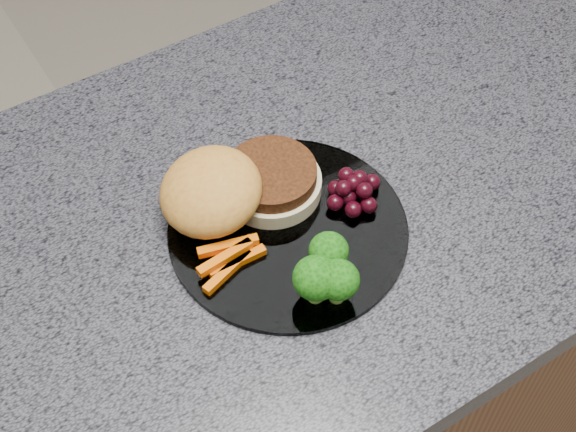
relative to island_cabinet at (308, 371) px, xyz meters
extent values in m
cube|color=brown|center=(0.00, 0.00, 0.00)|extent=(1.20, 0.60, 0.86)
cube|color=#484852|center=(0.00, 0.00, 0.45)|extent=(1.20, 0.60, 0.04)
cylinder|color=white|center=(-0.06, -0.04, 0.47)|extent=(0.26, 0.26, 0.01)
cylinder|color=#C5B98B|center=(-0.05, 0.01, 0.49)|extent=(0.12, 0.12, 0.02)
cylinder|color=#49220E|center=(-0.05, 0.01, 0.50)|extent=(0.11, 0.11, 0.02)
ellipsoid|color=#B6842D|center=(-0.12, 0.02, 0.51)|extent=(0.12, 0.12, 0.06)
cube|color=#D85803|center=(-0.14, -0.04, 0.48)|extent=(0.07, 0.02, 0.01)
cube|color=#D85803|center=(-0.13, -0.05, 0.48)|extent=(0.07, 0.01, 0.01)
cube|color=#D85803|center=(-0.15, -0.06, 0.48)|extent=(0.06, 0.03, 0.01)
cube|color=#D85803|center=(-0.13, -0.04, 0.49)|extent=(0.07, 0.03, 0.01)
cube|color=#D85803|center=(-0.14, -0.05, 0.49)|extent=(0.07, 0.01, 0.01)
cylinder|color=#659937|center=(-0.09, -0.13, 0.49)|extent=(0.02, 0.02, 0.02)
ellipsoid|color=#0D3C08|center=(-0.09, -0.13, 0.51)|extent=(0.05, 0.05, 0.04)
cylinder|color=#659937|center=(-0.06, -0.11, 0.49)|extent=(0.01, 0.01, 0.02)
ellipsoid|color=#0D3C08|center=(-0.06, -0.11, 0.51)|extent=(0.04, 0.04, 0.04)
cylinder|color=#659937|center=(-0.07, -0.14, 0.49)|extent=(0.02, 0.02, 0.02)
ellipsoid|color=#0D3C08|center=(-0.07, -0.14, 0.51)|extent=(0.04, 0.04, 0.04)
sphere|color=black|center=(0.01, -0.05, 0.49)|extent=(0.02, 0.02, 0.02)
sphere|color=black|center=(0.03, -0.05, 0.49)|extent=(0.02, 0.02, 0.02)
sphere|color=black|center=(0.03, -0.03, 0.49)|extent=(0.02, 0.02, 0.02)
sphere|color=black|center=(0.01, -0.03, 0.49)|extent=(0.02, 0.02, 0.02)
sphere|color=black|center=(-0.01, -0.05, 0.49)|extent=(0.02, 0.02, 0.02)
sphere|color=black|center=(0.01, -0.06, 0.49)|extent=(0.02, 0.02, 0.02)
sphere|color=black|center=(0.02, -0.07, 0.49)|extent=(0.02, 0.02, 0.02)
sphere|color=black|center=(0.05, -0.04, 0.49)|extent=(0.02, 0.02, 0.02)
sphere|color=black|center=(0.02, -0.04, 0.50)|extent=(0.02, 0.02, 0.02)
sphere|color=black|center=(0.01, -0.04, 0.50)|extent=(0.02, 0.02, 0.02)
sphere|color=black|center=(0.02, -0.06, 0.50)|extent=(0.02, 0.02, 0.02)
sphere|color=black|center=(0.02, -0.03, 0.50)|extent=(0.02, 0.02, 0.02)
sphere|color=black|center=(0.03, -0.04, 0.50)|extent=(0.02, 0.02, 0.02)
camera|label=1|loc=(-0.34, -0.48, 1.17)|focal=50.00mm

